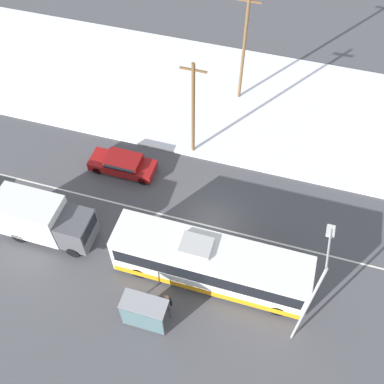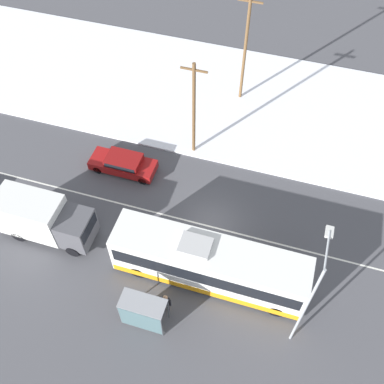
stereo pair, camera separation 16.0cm
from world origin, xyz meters
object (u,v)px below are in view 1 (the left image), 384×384
at_px(pedestrian_at_stop, 167,302).
at_px(bus_shelter, 143,313).
at_px(streetlamp, 312,292).
at_px(utility_pole_snowlot, 244,49).
at_px(utility_pole_roadside, 193,109).
at_px(city_bus, 210,264).
at_px(box_truck, 43,219).
at_px(sedan_car, 123,164).

relative_size(pedestrian_at_stop, bus_shelter, 0.71).
height_order(streetlamp, utility_pole_snowlot, utility_pole_snowlot).
relative_size(utility_pole_roadside, utility_pole_snowlot, 0.88).
xyz_separation_m(bus_shelter, utility_pole_roadside, (-1.16, 13.75, 2.51)).
xyz_separation_m(bus_shelter, utility_pole_snowlot, (0.81, 20.63, 3.07)).
height_order(city_bus, utility_pole_roadside, utility_pole_roadside).
relative_size(city_bus, utility_pole_roadside, 1.44).
relative_size(box_truck, utility_pole_snowlot, 0.67).
distance_m(sedan_car, pedestrian_at_stop, 11.25).
bearing_deg(city_bus, streetlamp, -18.93).
height_order(pedestrian_at_stop, streetlamp, streetlamp).
bearing_deg(box_truck, streetlamp, -6.68).
bearing_deg(sedan_car, pedestrian_at_stop, 124.76).
height_order(city_bus, pedestrian_at_stop, city_bus).
bearing_deg(utility_pole_snowlot, box_truck, -118.20).
distance_m(city_bus, pedestrian_at_stop, 3.32).
distance_m(bus_shelter, utility_pole_roadside, 14.02).
bearing_deg(sedan_car, box_truck, 67.79).
distance_m(box_truck, pedestrian_at_stop, 9.49).
relative_size(city_bus, bus_shelter, 4.51).
height_order(utility_pole_roadside, utility_pole_snowlot, utility_pole_snowlot).
relative_size(sedan_car, streetlamp, 0.57).
bearing_deg(city_bus, sedan_car, 141.57).
bearing_deg(pedestrian_at_stop, city_bus, 56.58).
bearing_deg(utility_pole_snowlot, city_bus, -83.40).
bearing_deg(utility_pole_roadside, box_truck, -125.44).
height_order(city_bus, streetlamp, streetlamp).
relative_size(sedan_car, pedestrian_at_stop, 2.65).
bearing_deg(utility_pole_roadside, streetlamp, -51.26).
height_order(box_truck, utility_pole_roadside, utility_pole_roadside).
relative_size(bus_shelter, streetlamp, 0.31).
bearing_deg(sedan_car, bus_shelter, 117.59).
relative_size(box_truck, bus_shelter, 2.38).
height_order(box_truck, streetlamp, streetlamp).
xyz_separation_m(city_bus, utility_pole_roadside, (-3.91, 9.80, 2.45)).
relative_size(pedestrian_at_stop, utility_pole_roadside, 0.23).
bearing_deg(pedestrian_at_stop, streetlamp, 6.69).
height_order(box_truck, utility_pole_snowlot, utility_pole_snowlot).
relative_size(city_bus, streetlamp, 1.38).
bearing_deg(utility_pole_snowlot, pedestrian_at_stop, -89.61).
height_order(city_bus, bus_shelter, city_bus).
distance_m(sedan_car, utility_pole_snowlot, 12.59).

